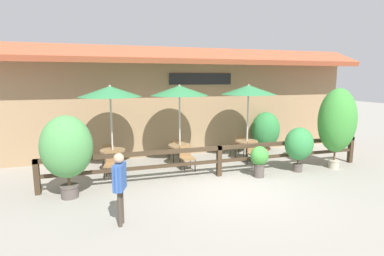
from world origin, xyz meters
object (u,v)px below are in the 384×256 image
at_px(patio_umbrella_near, 110,92).
at_px(patio_umbrella_middle, 179,91).
at_px(potted_plant_tall_tropical, 67,148).
at_px(potted_plant_entrance_palm, 259,159).
at_px(pedestrian, 120,179).
at_px(dining_table_middle, 180,149).
at_px(chair_near_streetside, 112,163).
at_px(potted_plant_corner_fern, 266,130).
at_px(patio_umbrella_far, 249,90).
at_px(chair_middle_streetside, 187,156).
at_px(chair_near_wallside, 110,154).
at_px(chair_far_wallside, 238,145).
at_px(potted_plant_broad_leaf, 337,121).
at_px(dining_table_far, 247,145).
at_px(chair_middle_wallside, 177,149).
at_px(chair_far_streetside, 254,152).
at_px(dining_table_near, 113,154).
at_px(potted_plant_small_flowering, 299,145).

distance_m(patio_umbrella_near, patio_umbrella_middle, 2.27).
bearing_deg(potted_plant_tall_tropical, patio_umbrella_middle, 29.50).
xyz_separation_m(potted_plant_entrance_palm, pedestrian, (-4.31, -1.88, 0.41)).
distance_m(dining_table_middle, pedestrian, 4.49).
xyz_separation_m(chair_near_streetside, potted_plant_corner_fern, (6.33, 1.68, 0.42)).
relative_size(patio_umbrella_near, patio_umbrella_far, 1.00).
distance_m(chair_near_streetside, chair_middle_streetside, 2.41).
xyz_separation_m(chair_near_streetside, chair_middle_streetside, (2.41, 0.07, 0.00)).
height_order(chair_near_wallside, chair_far_wallside, same).
bearing_deg(dining_table_middle, patio_umbrella_far, -2.19).
height_order(dining_table_middle, potted_plant_entrance_palm, potted_plant_entrance_palm).
bearing_deg(pedestrian, potted_plant_broad_leaf, -55.87).
xyz_separation_m(chair_near_wallside, potted_plant_tall_tropical, (-1.09, -2.50, 0.84)).
bearing_deg(chair_near_streetside, chair_middle_streetside, 12.26).
relative_size(dining_table_far, potted_plant_corner_fern, 0.49).
xyz_separation_m(patio_umbrella_far, chair_far_wallside, (-0.04, 0.64, -2.14)).
bearing_deg(chair_near_streetside, dining_table_middle, 26.51).
xyz_separation_m(patio_umbrella_far, pedestrian, (-4.85, -3.73, -1.62)).
bearing_deg(chair_near_wallside, potted_plant_corner_fern, -161.15).
bearing_deg(chair_far_wallside, patio_umbrella_near, 3.04).
xyz_separation_m(chair_middle_streetside, chair_far_wallside, (2.44, 1.14, 0.00)).
xyz_separation_m(chair_middle_wallside, pedestrian, (-2.33, -4.43, 0.53)).
bearing_deg(potted_plant_entrance_palm, dining_table_far, 73.74).
relative_size(chair_near_wallside, dining_table_middle, 1.04).
xyz_separation_m(dining_table_far, potted_plant_corner_fern, (1.44, 1.11, 0.30)).
xyz_separation_m(patio_umbrella_far, potted_plant_corner_fern, (1.44, 1.11, -1.72)).
bearing_deg(chair_middle_streetside, chair_far_streetside, -10.64).
distance_m(patio_umbrella_near, patio_umbrella_far, 4.82).
bearing_deg(pedestrian, dining_table_middle, -11.90).
bearing_deg(chair_near_streetside, potted_plant_corner_fern, 25.48).
bearing_deg(chair_middle_streetside, dining_table_middle, 89.35).
xyz_separation_m(dining_table_far, potted_plant_broad_leaf, (2.36, -1.80, 1.04)).
bearing_deg(chair_middle_wallside, dining_table_far, 152.28).
height_order(dining_table_middle, potted_plant_corner_fern, potted_plant_corner_fern).
distance_m(potted_plant_broad_leaf, potted_plant_corner_fern, 3.13).
bearing_deg(dining_table_near, patio_umbrella_far, -0.45).
distance_m(chair_near_streetside, pedestrian, 3.21).
bearing_deg(patio_umbrella_near, chair_far_wallside, 7.15).
height_order(chair_middle_wallside, pedestrian, pedestrian).
bearing_deg(dining_table_far, chair_near_wallside, 172.52).
xyz_separation_m(dining_table_middle, potted_plant_entrance_palm, (2.01, -1.95, -0.01)).
height_order(patio_umbrella_middle, potted_plant_entrance_palm, patio_umbrella_middle).
bearing_deg(potted_plant_tall_tropical, potted_plant_entrance_palm, 0.02).
relative_size(chair_middle_wallside, pedestrian, 0.54).
xyz_separation_m(chair_near_streetside, potted_plant_broad_leaf, (7.25, -1.23, 1.16)).
relative_size(potted_plant_broad_leaf, potted_plant_corner_fern, 1.65).
xyz_separation_m(potted_plant_small_flowering, pedestrian, (-5.80, -1.99, 0.08)).
relative_size(chair_middle_streetside, chair_far_wallside, 1.00).
xyz_separation_m(dining_table_middle, chair_far_wallside, (2.51, 0.54, -0.12)).
bearing_deg(potted_plant_corner_fern, dining_table_near, -170.29).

